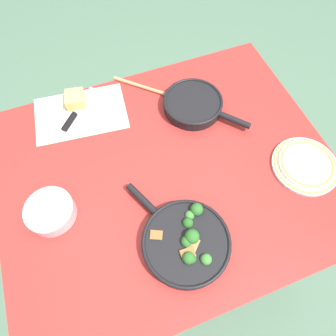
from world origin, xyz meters
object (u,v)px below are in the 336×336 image
Objects in this scene: grater_knife at (75,114)px; cheese_block at (76,100)px; prep_bowl_steel at (51,212)px; skillet_broccoli at (186,241)px; dinner_plate_stack at (306,165)px; wooden_spoon at (166,94)px; skillet_eggs at (194,104)px.

cheese_block is at bearing 21.79° from grater_knife.
prep_bowl_steel is at bearing -112.66° from cheese_block.
skillet_broccoli is 1.65× the size of dinner_plate_stack.
skillet_broccoli reaches higher than prep_bowl_steel.
skillet_broccoli is 0.62m from wooden_spoon.
dinner_plate_stack reaches higher than grater_knife.
wooden_spoon is 1.25× the size of dinner_plate_stack.
prep_bowl_steel reaches higher than grater_knife.
wooden_spoon is at bearing 33.13° from prep_bowl_steel.
grater_knife is (-0.21, 0.63, -0.02)m from skillet_broccoli.
wooden_spoon is 1.88× the size of prep_bowl_steel.
skillet_broccoli is at bearing -66.66° from skillet_eggs.
wooden_spoon is at bearing 176.86° from skillet_eggs.
cheese_block is (-0.19, 0.68, 0.00)m from skillet_broccoli.
prep_bowl_steel is at bearing 32.97° from skillet_broccoli.
wooden_spoon is (0.16, 0.60, -0.02)m from skillet_broccoli.
cheese_block is 0.55× the size of prep_bowl_steel.
skillet_eggs is 0.47m from cheese_block.
grater_knife is 0.41m from prep_bowl_steel.
skillet_eggs is at bearing 21.78° from prep_bowl_steel.
wooden_spoon is 0.36m from cheese_block.
wooden_spoon is at bearing -52.55° from grater_knife.
skillet_eggs is at bearing -23.63° from cheese_block.
prep_bowl_steel is (-0.88, 0.15, 0.01)m from dinner_plate_stack.
grater_knife is 1.20× the size of prep_bowl_steel.
dinner_plate_stack is (0.27, -0.39, -0.01)m from skillet_eggs.
skillet_eggs reaches higher than grater_knife.
skillet_broccoli is at bearing -168.58° from dinner_plate_stack.
skillet_broccoli reaches higher than grater_knife.
wooden_spoon is 3.39× the size of cheese_block.
grater_knife is at bearing -110.18° from cheese_block.
dinner_plate_stack is at bearing -83.89° from grater_knife.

